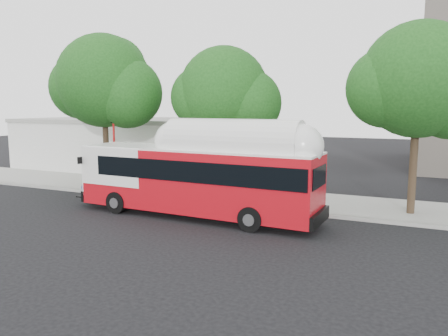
# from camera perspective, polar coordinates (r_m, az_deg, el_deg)

# --- Properties ---
(ground) EXTENTS (120.00, 120.00, 0.00)m
(ground) POSITION_cam_1_polar(r_m,az_deg,el_deg) (19.77, -4.58, -7.41)
(ground) COLOR black
(ground) RESTS_ON ground
(sidewalk) EXTENTS (60.00, 5.00, 0.15)m
(sidewalk) POSITION_cam_1_polar(r_m,az_deg,el_deg) (25.47, 2.48, -3.70)
(sidewalk) COLOR gray
(sidewalk) RESTS_ON ground
(curb_strip) EXTENTS (60.00, 0.30, 0.15)m
(curb_strip) POSITION_cam_1_polar(r_m,az_deg,el_deg) (23.13, 0.09, -4.90)
(curb_strip) COLOR gray
(curb_strip) RESTS_ON ground
(red_curb_segment) EXTENTS (10.00, 0.32, 0.16)m
(red_curb_segment) POSITION_cam_1_polar(r_m,az_deg,el_deg) (24.48, -6.35, -4.22)
(red_curb_segment) COLOR maroon
(red_curb_segment) RESTS_ON ground
(street_tree_left) EXTENTS (6.67, 5.80, 9.74)m
(street_tree_left) POSITION_cam_1_polar(r_m,az_deg,el_deg) (28.48, -14.61, 10.50)
(street_tree_left) COLOR #2D2116
(street_tree_left) RESTS_ON ground
(street_tree_mid) EXTENTS (5.75, 5.00, 8.62)m
(street_tree_mid) POSITION_cam_1_polar(r_m,az_deg,el_deg) (24.77, 0.89, 9.54)
(street_tree_mid) COLOR #2D2116
(street_tree_mid) RESTS_ON ground
(street_tree_right) EXTENTS (6.21, 5.40, 9.18)m
(street_tree_right) POSITION_cam_1_polar(r_m,az_deg,el_deg) (22.56, 25.15, 9.83)
(street_tree_right) COLOR #2D2116
(street_tree_right) RESTS_ON ground
(low_commercial_bldg) EXTENTS (16.20, 10.20, 4.25)m
(low_commercial_bldg) POSITION_cam_1_polar(r_m,az_deg,el_deg) (38.60, -12.89, 3.22)
(low_commercial_bldg) COLOR silver
(low_commercial_bldg) RESTS_ON ground
(transit_bus) EXTENTS (12.89, 3.17, 3.78)m
(transit_bus) POSITION_cam_1_polar(r_m,az_deg,el_deg) (20.78, -3.53, -1.64)
(transit_bus) COLOR #B20C16
(transit_bus) RESTS_ON ground
(signal_pole) EXTENTS (0.13, 0.43, 4.54)m
(signal_pole) POSITION_cam_1_polar(r_m,az_deg,el_deg) (27.37, -14.11, 1.66)
(signal_pole) COLOR #B11214
(signal_pole) RESTS_ON ground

